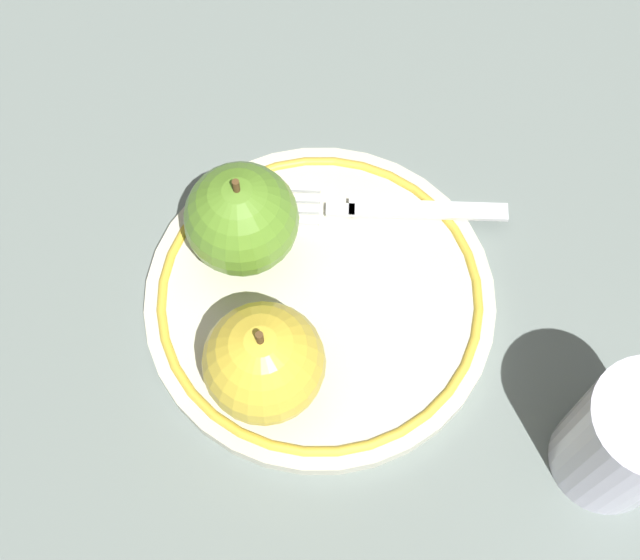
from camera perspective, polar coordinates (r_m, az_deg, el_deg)
ground_plane at (r=0.56m, az=-1.42°, el=-0.81°), size 2.00×2.00×0.00m
plate at (r=0.55m, az=0.00°, el=-1.18°), size 0.22×0.22×0.01m
apple_red_whole at (r=0.49m, az=-3.60°, el=-5.32°), size 0.07×0.07×0.08m
apple_second_whole at (r=0.53m, az=-5.04°, el=3.89°), size 0.07×0.07×0.08m
fork at (r=0.57m, az=3.31°, el=4.61°), size 0.10×0.18×0.00m
drinking_glass at (r=0.51m, az=19.06°, el=-9.62°), size 0.06×0.06×0.09m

